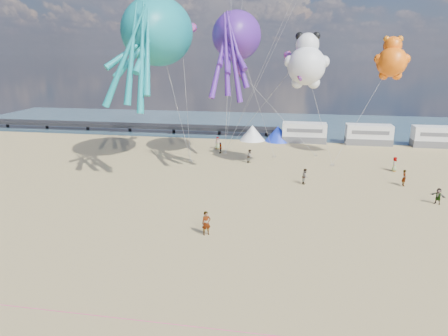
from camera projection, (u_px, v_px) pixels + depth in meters
The scene contains 29 objects.
ground at pixel (220, 275), 24.78m from camera, with size 120.00×120.00×0.00m, color tan.
water at pixel (270, 124), 76.86m from camera, with size 120.00×120.00×0.00m, color #324E5F.
pier at pixel (108, 125), 70.66m from camera, with size 60.00×3.00×0.50m, color black.
motorhome_0 at pixel (304, 132), 61.28m from camera, with size 6.60×2.50×3.00m, color silver.
motorhome_1 at pixel (369, 135), 59.75m from camera, with size 6.60×2.50×3.00m, color silver.
motorhome_2 at pixel (436, 137), 58.23m from camera, with size 6.60×2.50×3.00m, color silver.
tent_white at pixel (252, 133), 62.65m from camera, with size 4.00×4.00×2.40m, color white.
tent_blue at pixel (278, 134), 62.00m from camera, with size 4.00×4.00×2.40m, color #1933CC.
rope_line at pixel (202, 328), 20.04m from camera, with size 0.03×0.03×34.00m, color #F2338C.
standing_person at pixel (206, 223), 30.07m from camera, with size 0.68×0.45×1.87m, color tan.
beachgoer_0 at pixel (395, 164), 46.35m from camera, with size 0.61×0.40×1.68m, color #7F6659.
beachgoer_1 at pixel (250, 156), 49.84m from camera, with size 0.83×0.54×1.70m, color #7F6659.
beachgoer_3 at pixel (221, 148), 54.67m from camera, with size 0.98×0.56×1.51m, color #7F6659.
beachgoer_4 at pixel (438, 196), 36.27m from camera, with size 0.88×0.37×1.51m, color #7F6659.
beachgoer_5 at pixel (404, 178), 41.22m from camera, with size 1.60×0.51×1.73m, color #7F6659.
beachgoer_6 at pixel (218, 143), 57.12m from camera, with size 0.63×0.42×1.74m, color #7F6659.
beachgoer_7 at pixel (305, 176), 41.77m from camera, with size 0.82×0.53×1.67m, color #7F6659.
sandbag_a at pixel (191, 161), 50.48m from camera, with size 0.50×0.35×0.22m, color gray.
sandbag_b at pixel (274, 157), 52.55m from camera, with size 0.50×0.35×0.22m, color gray.
sandbag_c at pixel (332, 165), 48.56m from camera, with size 0.50×0.35×0.22m, color gray.
sandbag_d at pixel (316, 156), 53.14m from camera, with size 0.50×0.35×0.22m, color gray.
sandbag_e at pixel (225, 153), 54.52m from camera, with size 0.50×0.35×0.22m, color gray.
kite_octopus_teal at pixel (158, 32), 45.57m from camera, with size 5.38×12.54×14.34m, color teal, non-canonical shape.
kite_octopus_purple at pixel (237, 36), 47.15m from camera, with size 4.63×10.81×12.35m, color #4E1F8C, non-canonical shape.
kite_panda at pixel (306, 66), 43.08m from camera, with size 4.98×4.69×7.03m, color silver, non-canonical shape.
kite_teddy_orange at pixel (392, 62), 47.40m from camera, with size 4.27×4.02×6.03m, color #FF650D, non-canonical shape.
windsock_left at pixel (182, 35), 48.67m from camera, with size 1.10×6.38×6.38m, color red, non-canonical shape.
windsock_mid at pixel (240, 72), 48.59m from camera, with size 1.00×6.83×6.83m, color red, non-canonical shape.
windsock_right at pixel (294, 67), 43.59m from camera, with size 0.90×5.38×5.38m, color red, non-canonical shape.
Camera 1 is at (3.93, -21.59, 13.31)m, focal length 32.00 mm.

